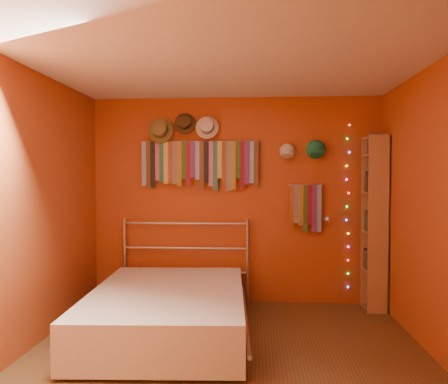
% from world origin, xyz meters
% --- Properties ---
extents(ground, '(3.50, 3.50, 0.00)m').
position_xyz_m(ground, '(0.00, 0.00, 0.00)').
color(ground, '#543C1C').
rests_on(ground, ground).
extents(back_wall, '(3.50, 0.02, 2.50)m').
position_xyz_m(back_wall, '(0.00, 1.75, 1.25)').
color(back_wall, '#993D18').
rests_on(back_wall, ground).
extents(right_wall, '(0.02, 3.50, 2.50)m').
position_xyz_m(right_wall, '(1.75, 0.00, 1.25)').
color(right_wall, '#993D18').
rests_on(right_wall, ground).
extents(left_wall, '(0.02, 3.50, 2.50)m').
position_xyz_m(left_wall, '(-1.75, 0.00, 1.25)').
color(left_wall, '#993D18').
rests_on(left_wall, ground).
extents(ceiling, '(3.50, 3.50, 0.02)m').
position_xyz_m(ceiling, '(0.00, 0.00, 2.50)').
color(ceiling, white).
rests_on(ceiling, back_wall).
extents(tie_rack, '(1.45, 0.03, 0.60)m').
position_xyz_m(tie_rack, '(-0.43, 1.68, 1.71)').
color(tie_rack, '#B2B2B7').
rests_on(tie_rack, back_wall).
extents(small_tie_rack, '(0.40, 0.03, 0.57)m').
position_xyz_m(small_tie_rack, '(0.85, 1.69, 1.19)').
color(small_tie_rack, '#B2B2B7').
rests_on(small_tie_rack, back_wall).
extents(fedora_olive, '(0.32, 0.17, 0.32)m').
position_xyz_m(fedora_olive, '(-0.91, 1.65, 2.11)').
color(fedora_olive, olive).
rests_on(fedora_olive, back_wall).
extents(fedora_brown, '(0.26, 0.14, 0.26)m').
position_xyz_m(fedora_brown, '(-0.61, 1.66, 2.19)').
color(fedora_brown, '#442E18').
rests_on(fedora_brown, back_wall).
extents(fedora_white, '(0.28, 0.15, 0.28)m').
position_xyz_m(fedora_white, '(-0.34, 1.66, 2.14)').
color(fedora_white, silver).
rests_on(fedora_white, back_wall).
extents(cap_white, '(0.18, 0.23, 0.18)m').
position_xyz_m(cap_white, '(0.62, 1.70, 1.84)').
color(cap_white, silver).
rests_on(cap_white, back_wall).
extents(cap_green, '(0.20, 0.25, 0.20)m').
position_xyz_m(cap_green, '(0.96, 1.70, 1.86)').
color(cap_green, '#1C7F54').
rests_on(cap_green, back_wall).
extents(fairy_lights, '(0.06, 0.02, 1.96)m').
position_xyz_m(fairy_lights, '(1.35, 1.71, 1.18)').
color(fairy_lights, '#FF3333').
rests_on(fairy_lights, back_wall).
extents(reading_lamp, '(0.07, 0.30, 0.09)m').
position_xyz_m(reading_lamp, '(1.07, 1.52, 1.05)').
color(reading_lamp, '#B2B2B7').
rests_on(reading_lamp, back_wall).
extents(bookshelf, '(0.25, 0.34, 2.00)m').
position_xyz_m(bookshelf, '(1.66, 1.53, 1.02)').
color(bookshelf, '#A26D49').
rests_on(bookshelf, ground).
extents(bed, '(1.65, 2.16, 1.02)m').
position_xyz_m(bed, '(-0.60, 0.58, 0.24)').
color(bed, '#B2B2B7').
rests_on(bed, ground).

